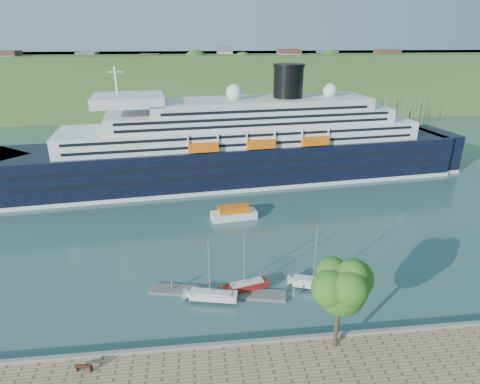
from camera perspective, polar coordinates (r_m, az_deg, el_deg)
ground at (r=46.05m, az=-0.34°, el=-21.55°), size 400.00×400.00×0.00m
far_hillside at (r=179.53m, az=-5.56°, el=15.21°), size 400.00×50.00×24.00m
quay_coping at (r=45.12m, az=-0.31°, el=-20.66°), size 220.00×0.50×0.30m
cruise_ship at (r=89.30m, az=-0.77°, el=9.49°), size 115.29×28.63×25.64m
park_bench at (r=44.90m, az=-21.30°, el=-22.07°), size 1.75×1.00×1.05m
promenade_tree at (r=42.75m, az=13.97°, el=-14.82°), size 6.71×6.71×11.12m
floating_pontoon at (r=53.74m, az=-3.27°, el=-14.07°), size 17.88×5.87×0.40m
sailboat_white_near at (r=50.18m, az=-3.88°, el=-11.34°), size 6.83×3.25×8.51m
sailboat_red at (r=52.06m, az=1.05°, el=-10.26°), size 6.46×3.21×8.05m
sailboat_white_far at (r=53.19m, az=11.13°, el=-9.46°), size 7.09×4.09×8.85m
tender_launch at (r=73.14m, az=-0.89°, el=-2.94°), size 8.68×3.93×2.31m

